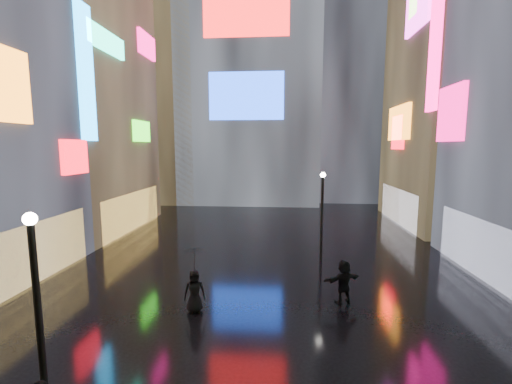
# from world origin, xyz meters

# --- Properties ---
(ground) EXTENTS (140.00, 140.00, 0.00)m
(ground) POSITION_xyz_m (0.00, 20.00, 0.00)
(ground) COLOR black
(ground) RESTS_ON ground
(building_left_far) EXTENTS (10.28, 12.00, 22.00)m
(building_left_far) POSITION_xyz_m (-15.98, 26.00, 10.98)
(building_left_far) COLOR black
(building_left_far) RESTS_ON ground
(building_right_far) EXTENTS (10.28, 12.00, 28.00)m
(building_right_far) POSITION_xyz_m (15.98, 30.00, 13.98)
(building_right_far) COLOR black
(building_right_far) RESTS_ON ground
(tower_main) EXTENTS (16.00, 14.20, 42.00)m
(tower_main) POSITION_xyz_m (-3.00, 43.97, 21.01)
(tower_main) COLOR black
(tower_main) RESTS_ON ground
(tower_flank_right) EXTENTS (12.00, 12.00, 34.00)m
(tower_flank_right) POSITION_xyz_m (9.00, 46.00, 17.00)
(tower_flank_right) COLOR black
(tower_flank_right) RESTS_ON ground
(tower_flank_left) EXTENTS (10.00, 10.00, 26.00)m
(tower_flank_left) POSITION_xyz_m (-14.00, 42.00, 13.00)
(tower_flank_left) COLOR black
(tower_flank_left) RESTS_ON ground
(lamp_near) EXTENTS (0.30, 0.30, 5.20)m
(lamp_near) POSITION_xyz_m (-4.62, 6.70, 2.94)
(lamp_near) COLOR black
(lamp_near) RESTS_ON ground
(lamp_far) EXTENTS (0.30, 0.30, 5.20)m
(lamp_far) POSITION_xyz_m (3.24, 19.26, 2.94)
(lamp_far) COLOR black
(lamp_far) RESTS_ON ground
(pedestrian_4) EXTENTS (0.95, 0.74, 1.73)m
(pedestrian_4) POSITION_xyz_m (-2.53, 12.56, 0.86)
(pedestrian_4) COLOR black
(pedestrian_4) RESTS_ON ground
(pedestrian_5) EXTENTS (1.80, 1.22, 1.86)m
(pedestrian_5) POSITION_xyz_m (3.61, 13.89, 0.93)
(pedestrian_5) COLOR black
(pedestrian_5) RESTS_ON ground
(umbrella_2) EXTENTS (1.39, 1.38, 0.96)m
(umbrella_2) POSITION_xyz_m (-2.53, 12.56, 2.21)
(umbrella_2) COLOR black
(umbrella_2) RESTS_ON pedestrian_4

